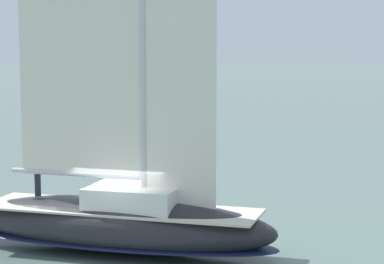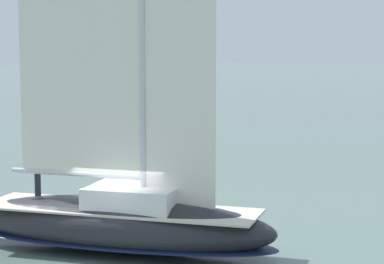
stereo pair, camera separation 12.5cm
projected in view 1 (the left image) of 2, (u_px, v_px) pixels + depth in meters
The scene contains 2 objects.
ground_plane at pixel (120, 251), 22.77m from camera, with size 400.00×400.00×0.00m, color slate.
sailboat_main at pixel (120, 216), 22.64m from camera, with size 9.88×7.34×13.51m.
Camera 1 is at (17.73, -13.51, 6.26)m, focal length 70.00 mm.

